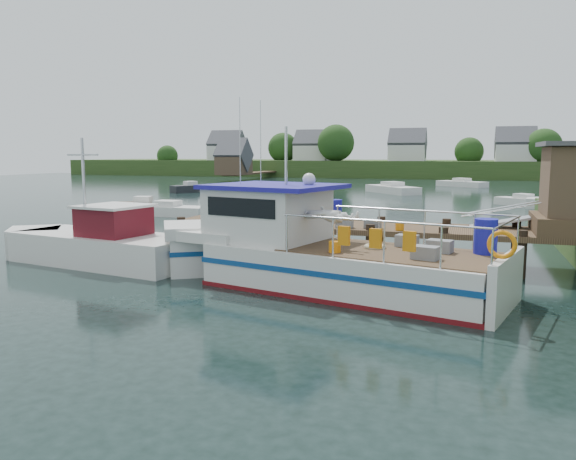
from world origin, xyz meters
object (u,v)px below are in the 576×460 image
(dock, at_px, (506,207))
(moored_rowboat, at_px, (144,207))
(lobster_boat, at_px, (309,252))
(moored_a, at_px, (168,210))
(work_boat, at_px, (96,243))
(moored_e, at_px, (191,188))
(moored_b, at_px, (523,201))
(moored_far, at_px, (462,183))
(moored_d, at_px, (392,189))

(dock, xyz_separation_m, moored_rowboat, (-22.68, 12.84, -1.81))
(lobster_boat, xyz_separation_m, moored_a, (-14.36, 16.32, -0.69))
(work_boat, relative_size, moored_rowboat, 2.12)
(moored_rowboat, bearing_deg, moored_e, 124.73)
(dock, relative_size, moored_b, 3.86)
(lobster_boat, height_order, moored_far, lobster_boat)
(dock, distance_m, moored_far, 52.72)
(moored_d, bearing_deg, moored_far, 55.56)
(moored_far, distance_m, moored_a, 44.59)
(work_boat, height_order, moored_far, work_boat)
(moored_far, xyz_separation_m, moored_e, (-27.53, -19.56, 0.04))
(dock, xyz_separation_m, lobster_boat, (-5.90, -4.43, -1.18))
(lobster_boat, xyz_separation_m, moored_d, (-2.95, 42.47, -0.61))
(moored_a, bearing_deg, moored_rowboat, 178.38)
(moored_far, bearing_deg, moored_a, -93.73)
(moored_rowboat, xyz_separation_m, moored_b, (25.53, 13.83, -0.07))
(lobster_boat, bearing_deg, moored_b, 88.58)
(moored_far, distance_m, moored_e, 33.77)
(work_boat, xyz_separation_m, moored_e, (-15.19, 36.45, -0.30))
(dock, bearing_deg, moored_a, 149.58)
(moored_b, height_order, moored_d, moored_d)
(work_boat, bearing_deg, lobster_boat, 3.17)
(lobster_boat, bearing_deg, work_boat, -172.71)
(dock, relative_size, lobster_boat, 1.37)
(work_boat, bearing_deg, moored_d, 92.43)
(dock, distance_m, moored_a, 23.56)
(moored_rowboat, distance_m, moored_far, 44.79)
(work_boat, relative_size, moored_e, 2.05)
(work_boat, height_order, moored_b, work_boat)
(moored_e, bearing_deg, lobster_boat, -35.08)
(lobster_boat, height_order, moored_a, lobster_boat)
(work_boat, distance_m, moored_far, 57.36)
(lobster_boat, relative_size, moored_b, 2.81)
(moored_rowboat, bearing_deg, moored_d, 76.92)
(moored_far, distance_m, moored_d, 16.07)
(moored_rowboat, relative_size, moored_a, 0.77)
(lobster_boat, relative_size, work_boat, 1.35)
(moored_rowboat, height_order, moored_e, moored_e)
(lobster_boat, xyz_separation_m, moored_e, (-23.77, 37.51, -0.62))
(dock, relative_size, work_boat, 1.86)
(lobster_boat, distance_m, moored_far, 57.20)
(work_boat, distance_m, moored_d, 41.80)
(moored_d, bearing_deg, moored_a, -123.34)
(dock, distance_m, moored_e, 44.47)
(dock, bearing_deg, moored_far, 92.34)
(moored_rowboat, xyz_separation_m, moored_e, (-6.99, 20.24, 0.00))
(moored_rowboat, relative_size, moored_b, 0.98)
(moored_far, height_order, moored_d, moored_d)
(moored_a, bearing_deg, dock, -10.79)
(work_boat, height_order, moored_rowboat, work_boat)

